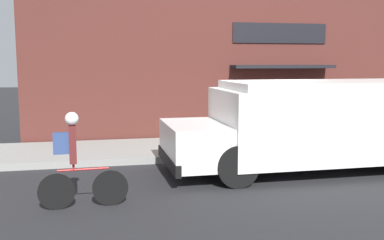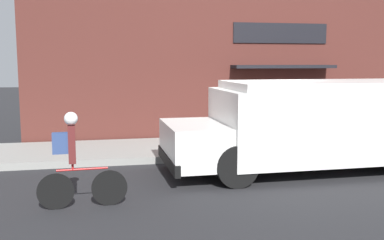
# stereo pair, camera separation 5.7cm
# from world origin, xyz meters

# --- Properties ---
(ground_plane) EXTENTS (70.00, 70.00, 0.00)m
(ground_plane) POSITION_xyz_m (0.00, 0.00, 0.00)
(ground_plane) COLOR #232326
(sidewalk) EXTENTS (28.00, 2.74, 0.18)m
(sidewalk) POSITION_xyz_m (0.00, 1.37, 0.09)
(sidewalk) COLOR gray
(sidewalk) RESTS_ON ground_plane
(storefront) EXTENTS (12.24, 0.84, 5.98)m
(storefront) POSITION_xyz_m (0.04, 2.90, 2.98)
(storefront) COLOR #4C231E
(storefront) RESTS_ON ground_plane
(school_bus) EXTENTS (6.70, 2.80, 2.07)m
(school_bus) POSITION_xyz_m (1.13, -1.36, 1.11)
(school_bus) COLOR white
(school_bus) RESTS_ON ground_plane
(cyclist) EXTENTS (1.54, 0.23, 1.68)m
(cyclist) POSITION_xyz_m (-4.31, -3.02, 0.84)
(cyclist) COLOR black
(cyclist) RESTS_ON ground_plane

